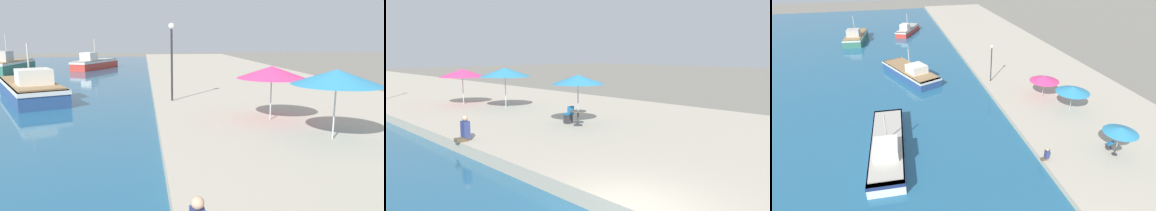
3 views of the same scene
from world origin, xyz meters
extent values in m
cube|color=#B2A893|center=(8.00, 37.00, 0.26)|extent=(16.00, 90.00, 0.51)
cube|color=silver|center=(-11.63, 13.56, 0.53)|extent=(3.00, 10.98, 0.99)
cube|color=navy|center=(-11.63, 13.56, 0.90)|extent=(3.06, 11.09, 0.25)
cube|color=#ADA89E|center=(-11.63, 13.56, 1.08)|extent=(2.76, 10.10, 0.10)
cube|color=silver|center=(-11.70, 11.66, 1.57)|extent=(1.92, 2.46, 0.89)
cylinder|color=#B7B2A8|center=(-11.63, 13.56, 2.31)|extent=(0.12, 0.12, 2.37)
cube|color=navy|center=(-8.44, 29.69, 0.59)|extent=(7.01, 10.63, 1.09)
cube|color=silver|center=(-8.44, 29.69, 1.01)|extent=(7.10, 10.75, 0.25)
cube|color=#99754C|center=(-8.44, 29.69, 1.18)|extent=(6.44, 9.78, 0.10)
cube|color=silver|center=(-7.68, 28.04, 1.73)|extent=(2.83, 2.93, 0.98)
cylinder|color=#B7B2A8|center=(-8.44, 29.69, 2.55)|extent=(0.12, 0.12, 2.63)
cube|color=#33705B|center=(-16.57, 49.57, 0.70)|extent=(3.81, 9.52, 1.31)
cube|color=silver|center=(-16.57, 49.57, 1.23)|extent=(3.88, 9.62, 0.25)
cube|color=#99754C|center=(-16.57, 49.57, 1.40)|extent=(3.51, 8.76, 0.10)
cube|color=#B7B2A8|center=(-16.72, 47.95, 2.04)|extent=(2.27, 2.22, 1.18)
cylinder|color=#B7B2A8|center=(-16.57, 49.57, 3.02)|extent=(0.12, 0.12, 3.15)
cube|color=red|center=(-6.90, 53.34, 0.59)|extent=(5.35, 8.59, 1.11)
cube|color=silver|center=(-6.90, 53.34, 1.02)|extent=(5.43, 8.69, 0.25)
cube|color=#ADA89E|center=(-6.90, 53.34, 1.20)|extent=(4.93, 7.91, 0.10)
cube|color=silver|center=(-7.49, 51.99, 1.75)|extent=(2.12, 2.30, 1.00)
cylinder|color=#B7B2A8|center=(-6.90, 53.34, 2.58)|extent=(0.12, 0.12, 2.66)
cylinder|color=#B7B7B7|center=(5.91, 8.05, 1.62)|extent=(0.06, 0.06, 2.21)
cone|color=teal|center=(5.91, 8.05, 2.80)|extent=(2.62, 2.62, 0.46)
cylinder|color=#B7B7B7|center=(6.40, 15.48, 1.62)|extent=(0.06, 0.06, 2.21)
cone|color=teal|center=(6.40, 15.48, 2.86)|extent=(3.28, 3.28, 0.57)
cylinder|color=#B7B7B7|center=(5.19, 19.04, 1.55)|extent=(0.06, 0.06, 2.07)
cone|color=#E5387A|center=(5.19, 19.04, 2.72)|extent=(3.17, 3.17, 0.55)
cylinder|color=#333338|center=(5.91, 8.04, 0.53)|extent=(0.44, 0.44, 0.04)
cylinder|color=#333338|center=(5.91, 8.04, 0.86)|extent=(0.08, 0.08, 0.70)
cylinder|color=#4C4742|center=(5.91, 8.04, 1.23)|extent=(0.80, 0.80, 0.04)
cube|color=#2D2D33|center=(5.91, 8.79, 0.74)|extent=(0.34, 0.34, 0.45)
cube|color=#1E66A3|center=(5.91, 8.79, 0.99)|extent=(0.40, 0.40, 0.06)
cube|color=#1E66A3|center=(5.91, 8.59, 1.22)|extent=(0.40, 0.06, 0.40)
cube|color=brown|center=(0.09, 8.76, 0.59)|extent=(0.44, 0.28, 0.16)
cube|color=navy|center=(0.31, 8.76, 1.01)|extent=(0.26, 0.36, 0.66)
sphere|color=tan|center=(0.31, 8.76, 1.46)|extent=(0.24, 0.24, 0.24)
cylinder|color=#232328|center=(1.08, 24.79, 2.61)|extent=(0.12, 0.12, 4.20)
sphere|color=white|center=(1.08, 24.79, 4.89)|extent=(0.36, 0.36, 0.36)
camera|label=1|loc=(-0.58, 2.69, 4.34)|focal=35.00mm
camera|label=2|loc=(-6.46, -5.35, 4.09)|focal=35.00mm
camera|label=3|loc=(-10.39, -7.88, 15.02)|focal=28.00mm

